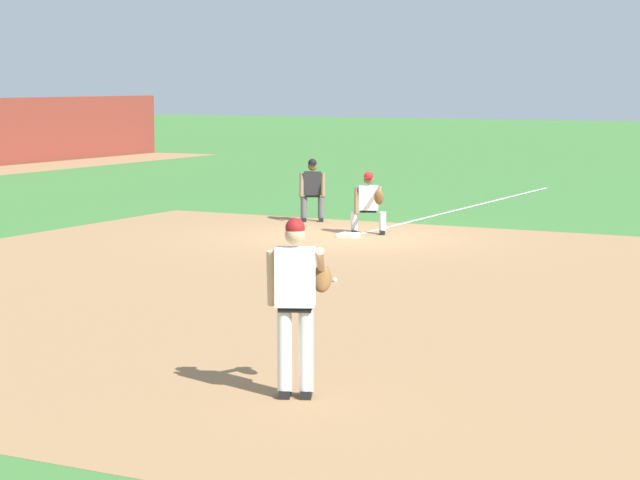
{
  "coord_description": "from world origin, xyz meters",
  "views": [
    {
      "loc": [
        -23.13,
        -11.42,
        3.22
      ],
      "look_at": [
        -8.54,
        -3.79,
        1.13
      ],
      "focal_mm": 70.0,
      "sensor_mm": 36.0,
      "label": 1
    }
  ],
  "objects_px": {
    "first_base_bag": "(348,235)",
    "umpire": "(312,188)",
    "pitcher": "(297,296)",
    "baseball": "(335,280)",
    "first_baseman": "(369,200)"
  },
  "relations": [
    {
      "from": "first_baseman",
      "to": "pitcher",
      "type": "bearing_deg",
      "value": -157.74
    },
    {
      "from": "baseball",
      "to": "first_baseman",
      "type": "xyz_separation_m",
      "value": [
        5.97,
        2.21,
        0.69
      ]
    },
    {
      "from": "first_base_bag",
      "to": "baseball",
      "type": "xyz_separation_m",
      "value": [
        -5.35,
        -2.4,
        -0.01
      ]
    },
    {
      "from": "first_base_bag",
      "to": "baseball",
      "type": "height_order",
      "value": "first_base_bag"
    },
    {
      "from": "first_base_bag",
      "to": "umpire",
      "type": "xyz_separation_m",
      "value": [
        2.26,
        2.04,
        0.75
      ]
    },
    {
      "from": "umpire",
      "to": "baseball",
      "type": "bearing_deg",
      "value": -149.72
    },
    {
      "from": "pitcher",
      "to": "umpire",
      "type": "distance_m",
      "value": 16.23
    },
    {
      "from": "umpire",
      "to": "pitcher",
      "type": "bearing_deg",
      "value": -152.64
    },
    {
      "from": "pitcher",
      "to": "umpire",
      "type": "height_order",
      "value": "pitcher"
    },
    {
      "from": "first_baseman",
      "to": "umpire",
      "type": "height_order",
      "value": "umpire"
    },
    {
      "from": "baseball",
      "to": "pitcher",
      "type": "height_order",
      "value": "pitcher"
    },
    {
      "from": "pitcher",
      "to": "umpire",
      "type": "xyz_separation_m",
      "value": [
        14.42,
        7.46,
        -0.27
      ]
    },
    {
      "from": "first_base_bag",
      "to": "umpire",
      "type": "height_order",
      "value": "umpire"
    },
    {
      "from": "pitcher",
      "to": "umpire",
      "type": "relative_size",
      "value": 1.27
    },
    {
      "from": "first_base_bag",
      "to": "first_baseman",
      "type": "xyz_separation_m",
      "value": [
        0.61,
        -0.19,
        0.69
      ]
    }
  ]
}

